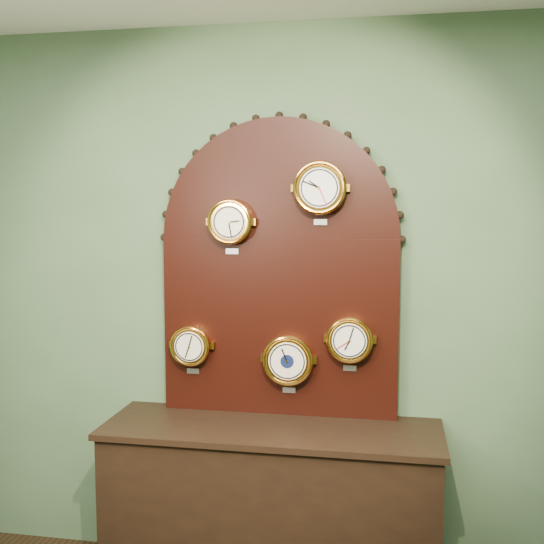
% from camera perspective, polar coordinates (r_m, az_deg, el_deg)
% --- Properties ---
extents(wall_back, '(4.00, 0.00, 4.00)m').
position_cam_1_polar(wall_back, '(3.42, 0.75, -2.58)').
color(wall_back, '#456243').
rests_on(wall_back, ground).
extents(shop_counter, '(1.60, 0.50, 0.80)m').
position_cam_1_polar(shop_counter, '(3.46, -0.06, -19.88)').
color(shop_counter, black).
rests_on(shop_counter, ground_plane).
extents(display_board, '(1.26, 0.06, 1.53)m').
position_cam_1_polar(display_board, '(3.34, 0.62, 1.13)').
color(display_board, black).
rests_on(display_board, shop_counter).
extents(roman_clock, '(0.22, 0.08, 0.28)m').
position_cam_1_polar(roman_clock, '(3.31, -3.60, 4.32)').
color(roman_clock, orange).
rests_on(roman_clock, display_board).
extents(arabic_clock, '(0.26, 0.08, 0.31)m').
position_cam_1_polar(arabic_clock, '(3.23, 4.15, 7.21)').
color(arabic_clock, orange).
rests_on(arabic_clock, display_board).
extents(hygrometer, '(0.21, 0.08, 0.26)m').
position_cam_1_polar(hygrometer, '(3.45, -6.99, -6.30)').
color(hygrometer, orange).
rests_on(hygrometer, display_board).
extents(barometer, '(0.26, 0.08, 0.31)m').
position_cam_1_polar(barometer, '(3.35, 1.40, -7.57)').
color(barometer, orange).
rests_on(barometer, display_board).
extents(tide_clock, '(0.23, 0.08, 0.28)m').
position_cam_1_polar(tide_clock, '(3.29, 6.70, -5.80)').
color(tide_clock, orange).
rests_on(tide_clock, display_board).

